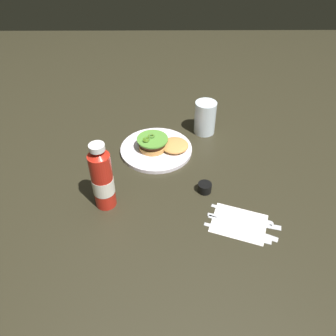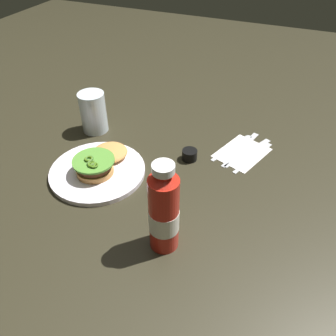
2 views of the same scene
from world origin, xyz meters
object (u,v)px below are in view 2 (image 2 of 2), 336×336
object	(u,v)px
ketchup_bottle	(164,212)
fork_utensil	(256,154)
condiment_cup	(190,155)
dinner_plate	(98,171)
water_glass	(93,112)
burger_sandwich	(100,161)
napkin	(242,153)
spoon_utensil	(238,143)
butter_knife	(251,150)
steak_knife	(243,146)

from	to	relation	value
ketchup_bottle	fork_utensil	bearing A→B (deg)	-17.04
ketchup_bottle	fork_utensil	size ratio (longest dim) A/B	1.21
fork_utensil	condiment_cup	bearing A→B (deg)	118.13
dinner_plate	water_glass	bearing A→B (deg)	33.45
water_glass	condiment_cup	world-z (taller)	water_glass
burger_sandwich	napkin	size ratio (longest dim) A/B	1.21
dinner_plate	ketchup_bottle	size ratio (longest dim) A/B	1.17
dinner_plate	water_glass	world-z (taller)	water_glass
ketchup_bottle	napkin	bearing A→B (deg)	-11.90
ketchup_bottle	napkin	distance (m)	0.44
spoon_utensil	water_glass	bearing A→B (deg)	102.23
condiment_cup	spoon_utensil	size ratio (longest dim) A/B	0.25
ketchup_bottle	butter_knife	world-z (taller)	ketchup_bottle
burger_sandwich	water_glass	distance (m)	0.23
butter_knife	fork_utensil	bearing A→B (deg)	-128.21
water_glass	fork_utensil	distance (m)	0.55
burger_sandwich	fork_utensil	size ratio (longest dim) A/B	1.01
steak_knife	water_glass	bearing A→B (deg)	100.77
dinner_plate	condiment_cup	bearing A→B (deg)	-53.28
burger_sandwich	ketchup_bottle	distance (m)	0.33
napkin	water_glass	bearing A→B (deg)	97.21
ketchup_bottle	spoon_utensil	distance (m)	0.47
napkin	steak_knife	bearing A→B (deg)	8.48
water_glass	spoon_utensil	distance (m)	0.49
napkin	spoon_utensil	world-z (taller)	spoon_utensil
napkin	spoon_utensil	distance (m)	0.05
condiment_cup	napkin	size ratio (longest dim) A/B	0.29
dinner_plate	water_glass	size ratio (longest dim) A/B	2.03
water_glass	napkin	bearing A→B (deg)	-82.79
condiment_cup	spoon_utensil	xyz separation A→B (m)	(0.13, -0.12, -0.01)
spoon_utensil	burger_sandwich	bearing A→B (deg)	129.55
water_glass	butter_knife	bearing A→B (deg)	-80.97
steak_knife	spoon_utensil	size ratio (longest dim) A/B	1.19
burger_sandwich	spoon_utensil	distance (m)	0.44
ketchup_bottle	water_glass	world-z (taller)	ketchup_bottle
dinner_plate	burger_sandwich	size ratio (longest dim) A/B	1.40
fork_utensil	burger_sandwich	bearing A→B (deg)	121.42
napkin	butter_knife	distance (m)	0.03
butter_knife	steak_knife	distance (m)	0.03
dinner_plate	napkin	bearing A→B (deg)	-54.66
ketchup_bottle	condiment_cup	world-z (taller)	ketchup_bottle
fork_utensil	steak_knife	size ratio (longest dim) A/B	0.89
water_glass	fork_utensil	world-z (taller)	water_glass
ketchup_bottle	condiment_cup	xyz separation A→B (m)	(0.32, 0.05, -0.09)
condiment_cup	napkin	world-z (taller)	condiment_cup
napkin	butter_knife	size ratio (longest dim) A/B	0.82
condiment_cup	fork_utensil	bearing A→B (deg)	-61.87
butter_knife	steak_knife	xyz separation A→B (m)	(0.01, 0.03, 0.00)
burger_sandwich	spoon_utensil	size ratio (longest dim) A/B	1.07
burger_sandwich	napkin	xyz separation A→B (m)	(0.24, -0.36, -0.03)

